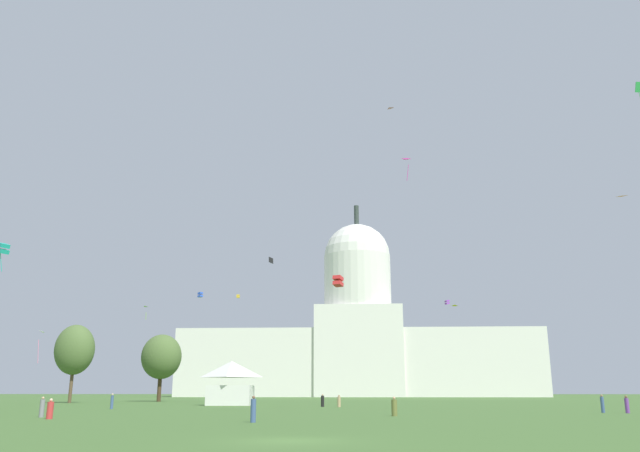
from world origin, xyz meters
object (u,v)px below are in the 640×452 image
(event_tent, at_px, (231,383))
(person_purple_mid_left, at_px, (627,405))
(kite_turquoise_low, at_px, (3,249))
(kite_pink_high, at_px, (389,109))
(person_grey_lawn_far_right, at_px, (42,408))
(person_denim_edge_east, at_px, (253,410))
(kite_magenta_mid, at_px, (406,163))
(kite_green_high, at_px, (639,90))
(tree_west_mid, at_px, (161,357))
(kite_orange_mid, at_px, (622,198))
(kite_lime_low, at_px, (149,310))
(kite_white_low, at_px, (38,335))
(capitol_building, at_px, (358,339))
(kite_blue_mid, at_px, (200,295))
(kite_red_low, at_px, (338,281))
(person_denim_deep_crowd, at_px, (112,402))
(person_denim_near_tent, at_px, (602,404))
(kite_violet_mid, at_px, (447,302))
(kite_yellow_mid, at_px, (455,306))
(kite_gold_mid, at_px, (238,296))
(tree_west_near, at_px, (75,350))
(person_red_edge_west, at_px, (50,410))
(kite_black_mid, at_px, (271,260))
(person_olive_mid_right, at_px, (394,407))
(person_black_aisle_center, at_px, (323,401))
(person_tan_front_center, at_px, (339,402))

(event_tent, relative_size, person_purple_mid_left, 4.13)
(kite_turquoise_low, xyz_separation_m, kite_pink_high, (43.84, 52.64, 39.84))
(event_tent, bearing_deg, person_grey_lawn_far_right, -99.66)
(person_denim_edge_east, height_order, kite_magenta_mid, kite_magenta_mid)
(kite_green_high, bearing_deg, event_tent, 6.28)
(tree_west_mid, xyz_separation_m, kite_orange_mid, (73.34, -45.32, 17.62))
(kite_magenta_mid, bearing_deg, kite_lime_low, -33.85)
(person_purple_mid_left, distance_m, kite_white_low, 69.65)
(capitol_building, bearing_deg, kite_turquoise_low, -102.84)
(kite_orange_mid, xyz_separation_m, kite_blue_mid, (-76.70, 87.42, 1.15))
(kite_turquoise_low, bearing_deg, kite_white_low, -132.36)
(kite_red_low, bearing_deg, person_denim_deep_crowd, 15.51)
(capitol_building, relative_size, person_denim_near_tent, 75.92)
(capitol_building, xyz_separation_m, kite_violet_mid, (17.66, -98.70, -0.46))
(event_tent, height_order, kite_yellow_mid, kite_yellow_mid)
(capitol_building, relative_size, person_denim_deep_crowd, 73.35)
(event_tent, xyz_separation_m, kite_gold_mid, (-4.40, 26.57, 16.63))
(kite_violet_mid, relative_size, kite_yellow_mid, 0.81)
(tree_west_mid, relative_size, tree_west_near, 0.96)
(person_red_edge_west, bearing_deg, kite_turquoise_low, 154.62)
(person_grey_lawn_far_right, xyz_separation_m, kite_yellow_mid, (47.28, 90.57, 19.67))
(kite_black_mid, distance_m, kite_white_low, 34.23)
(kite_white_low, bearing_deg, kite_pink_high, 106.95)
(person_olive_mid_right, height_order, kite_white_low, kite_white_low)
(person_denim_near_tent, bearing_deg, kite_gold_mid, 70.35)
(tree_west_mid, height_order, kite_red_low, kite_red_low)
(capitol_building, height_order, tree_west_mid, capitol_building)
(person_black_aisle_center, distance_m, person_grey_lawn_far_right, 40.31)
(tree_west_near, height_order, kite_pink_high, kite_pink_high)
(kite_red_low, bearing_deg, kite_violet_mid, -83.97)
(person_black_aisle_center, relative_size, kite_blue_mid, 1.06)
(person_black_aisle_center, relative_size, person_olive_mid_right, 1.04)
(person_denim_near_tent, relative_size, kite_yellow_mid, 1.33)
(kite_orange_mid, bearing_deg, person_denim_edge_east, 67.73)
(kite_black_mid, bearing_deg, kite_yellow_mid, -138.73)
(tree_west_mid, height_order, person_tan_front_center, tree_west_mid)
(person_denim_near_tent, bearing_deg, kite_magenta_mid, 71.20)
(kite_black_mid, xyz_separation_m, kite_green_high, (49.95, -18.96, 17.97))
(tree_west_near, bearing_deg, kite_red_low, -40.78)
(person_denim_edge_east, bearing_deg, person_tan_front_center, -135.36)
(kite_black_mid, xyz_separation_m, kite_red_low, (11.05, -25.72, -7.83))
(person_olive_mid_right, xyz_separation_m, kite_lime_low, (-38.53, 51.45, 14.79))
(kite_orange_mid, height_order, kite_lime_low, kite_orange_mid)
(person_red_edge_west, distance_m, kite_black_mid, 52.74)
(kite_gold_mid, xyz_separation_m, kite_yellow_mid, (44.97, 21.44, 0.61))
(tree_west_near, bearing_deg, kite_gold_mid, 18.44)
(person_denim_edge_east, relative_size, kite_turquoise_low, 0.55)
(person_tan_front_center, xyz_separation_m, person_denim_deep_crowd, (-25.92, -10.26, 0.13))
(person_tan_front_center, distance_m, kite_gold_mid, 45.33)
(person_purple_mid_left, height_order, person_tan_front_center, person_purple_mid_left)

